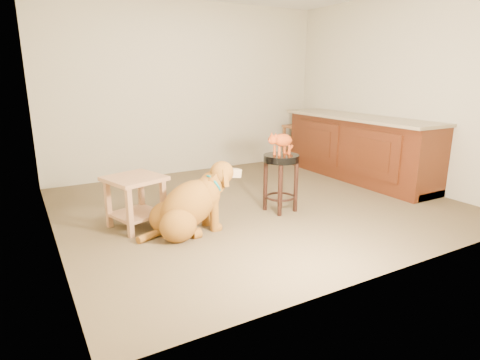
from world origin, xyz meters
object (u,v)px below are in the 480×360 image
tabby_kitten (281,141)px  golden_retriever (190,206)px  side_table (135,194)px  padded_stool (281,171)px  wood_stool (295,143)px

tabby_kitten → golden_retriever: bearing=176.5°
golden_retriever → side_table: bearing=132.4°
padded_stool → tabby_kitten: (-0.01, -0.00, 0.35)m
tabby_kitten → padded_stool: bearing=-5.7°
side_table → wood_stool: bearing=27.4°
padded_stool → wood_stool: (1.75, 2.03, -0.13)m
side_table → tabby_kitten: 1.66m
padded_stool → wood_stool: padded_stool is taller
side_table → golden_retriever: golden_retriever is taller
padded_stool → golden_retriever: (-1.16, -0.10, -0.19)m
padded_stool → wood_stool: size_ratio=1.00×
padded_stool → side_table: size_ratio=1.02×
golden_retriever → tabby_kitten: tabby_kitten is taller
wood_stool → golden_retriever: golden_retriever is taller
padded_stool → tabby_kitten: size_ratio=1.47×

